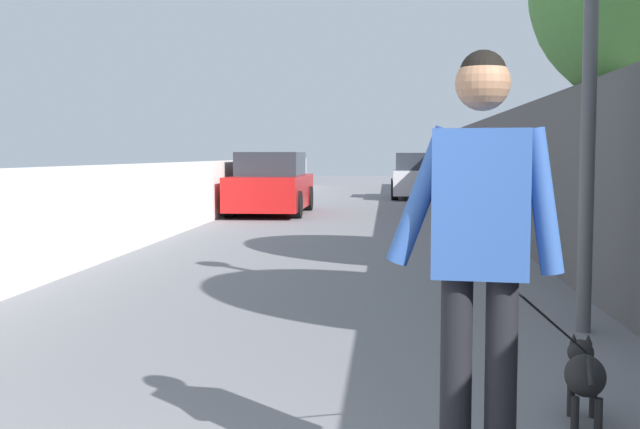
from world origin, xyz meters
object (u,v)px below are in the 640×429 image
(dog, at_px, (584,373))
(person_skateboarder, at_px, (480,236))
(car_near, at_px, (271,185))
(car_far, at_px, (418,177))

(dog, bearing_deg, person_skateboarder, 148.49)
(car_near, bearing_deg, car_far, -27.86)
(car_near, bearing_deg, person_skateboarder, -168.63)
(dog, distance_m, car_near, 15.54)
(dog, xyz_separation_m, car_far, (22.44, 0.05, 0.44))
(person_skateboarder, bearing_deg, car_near, 11.37)
(car_far, bearing_deg, dog, -179.88)
(dog, relative_size, car_far, 0.37)
(person_skateboarder, xyz_separation_m, car_near, (16.18, 3.26, -0.43))
(dog, bearing_deg, car_near, 14.80)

